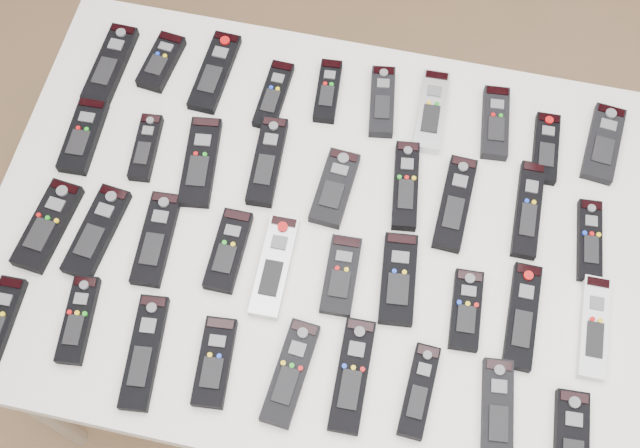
% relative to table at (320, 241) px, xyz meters
% --- Properties ---
extents(ground, '(4.00, 4.00, 0.00)m').
position_rel_table_xyz_m(ground, '(0.07, 0.13, -0.72)').
color(ground, olive).
rests_on(ground, ground).
extents(table, '(1.25, 0.88, 0.78)m').
position_rel_table_xyz_m(table, '(0.00, 0.00, 0.00)').
color(table, white).
rests_on(table, ground).
extents(remote_0, '(0.06, 0.19, 0.02)m').
position_rel_table_xyz_m(remote_0, '(-0.50, 0.27, 0.07)').
color(remote_0, black).
rests_on(remote_0, table).
extents(remote_1, '(0.07, 0.14, 0.02)m').
position_rel_table_xyz_m(remote_1, '(-0.40, 0.30, 0.07)').
color(remote_1, black).
rests_on(remote_1, table).
extents(remote_2, '(0.07, 0.19, 0.02)m').
position_rel_table_xyz_m(remote_2, '(-0.29, 0.30, 0.07)').
color(remote_2, black).
rests_on(remote_2, table).
extents(remote_3, '(0.05, 0.16, 0.02)m').
position_rel_table_xyz_m(remote_3, '(-0.15, 0.27, 0.07)').
color(remote_3, black).
rests_on(remote_3, table).
extents(remote_4, '(0.05, 0.15, 0.02)m').
position_rel_table_xyz_m(remote_4, '(-0.05, 0.30, 0.07)').
color(remote_4, black).
rests_on(remote_4, table).
extents(remote_5, '(0.07, 0.16, 0.02)m').
position_rel_table_xyz_m(remote_5, '(0.06, 0.30, 0.07)').
color(remote_5, black).
rests_on(remote_5, table).
extents(remote_6, '(0.06, 0.19, 0.02)m').
position_rel_table_xyz_m(remote_6, '(0.17, 0.30, 0.07)').
color(remote_6, '#B7B7BC').
rests_on(remote_6, table).
extents(remote_7, '(0.07, 0.16, 0.02)m').
position_rel_table_xyz_m(remote_7, '(0.29, 0.30, 0.07)').
color(remote_7, black).
rests_on(remote_7, table).
extents(remote_8, '(0.05, 0.15, 0.02)m').
position_rel_table_xyz_m(remote_8, '(0.40, 0.26, 0.07)').
color(remote_8, black).
rests_on(remote_8, table).
extents(remote_9, '(0.08, 0.18, 0.02)m').
position_rel_table_xyz_m(remote_9, '(0.51, 0.29, 0.07)').
color(remote_9, black).
rests_on(remote_9, table).
extents(remote_10, '(0.06, 0.17, 0.02)m').
position_rel_table_xyz_m(remote_10, '(-0.50, 0.09, 0.07)').
color(remote_10, black).
rests_on(remote_10, table).
extents(remote_11, '(0.06, 0.15, 0.02)m').
position_rel_table_xyz_m(remote_11, '(-0.37, 0.09, 0.07)').
color(remote_11, black).
rests_on(remote_11, table).
extents(remote_12, '(0.08, 0.20, 0.02)m').
position_rel_table_xyz_m(remote_12, '(-0.26, 0.09, 0.07)').
color(remote_12, black).
rests_on(remote_12, table).
extents(remote_13, '(0.06, 0.19, 0.02)m').
position_rel_table_xyz_m(remote_13, '(-0.13, 0.11, 0.07)').
color(remote_13, black).
rests_on(remote_13, table).
extents(remote_14, '(0.07, 0.16, 0.02)m').
position_rel_table_xyz_m(remote_14, '(0.01, 0.08, 0.07)').
color(remote_14, black).
rests_on(remote_14, table).
extents(remote_15, '(0.07, 0.19, 0.02)m').
position_rel_table_xyz_m(remote_15, '(0.14, 0.12, 0.07)').
color(remote_15, black).
rests_on(remote_15, table).
extents(remote_16, '(0.06, 0.20, 0.02)m').
position_rel_table_xyz_m(remote_16, '(0.24, 0.10, 0.07)').
color(remote_16, black).
rests_on(remote_16, table).
extents(remote_17, '(0.05, 0.20, 0.02)m').
position_rel_table_xyz_m(remote_17, '(0.38, 0.12, 0.07)').
color(remote_17, black).
rests_on(remote_17, table).
extents(remote_18, '(0.05, 0.17, 0.02)m').
position_rel_table_xyz_m(remote_18, '(0.50, 0.08, 0.07)').
color(remote_18, black).
rests_on(remote_18, table).
extents(remote_19, '(0.08, 0.19, 0.02)m').
position_rel_table_xyz_m(remote_19, '(-0.50, -0.11, 0.07)').
color(remote_19, black).
rests_on(remote_19, table).
extents(remote_20, '(0.08, 0.19, 0.02)m').
position_rel_table_xyz_m(remote_20, '(-0.41, -0.10, 0.07)').
color(remote_20, black).
rests_on(remote_20, table).
extents(remote_21, '(0.07, 0.19, 0.02)m').
position_rel_table_xyz_m(remote_21, '(-0.29, -0.09, 0.07)').
color(remote_21, black).
rests_on(remote_21, table).
extents(remote_22, '(0.06, 0.16, 0.02)m').
position_rel_table_xyz_m(remote_22, '(-0.16, -0.09, 0.07)').
color(remote_22, black).
rests_on(remote_22, table).
extents(remote_23, '(0.06, 0.20, 0.02)m').
position_rel_table_xyz_m(remote_23, '(-0.06, -0.10, 0.07)').
color(remote_23, '#B7B7BC').
rests_on(remote_23, table).
extents(remote_24, '(0.06, 0.15, 0.02)m').
position_rel_table_xyz_m(remote_24, '(0.06, -0.09, 0.07)').
color(remote_24, black).
rests_on(remote_24, table).
extents(remote_25, '(0.08, 0.18, 0.02)m').
position_rel_table_xyz_m(remote_25, '(0.16, -0.07, 0.07)').
color(remote_25, black).
rests_on(remote_25, table).
extents(remote_26, '(0.06, 0.15, 0.02)m').
position_rel_table_xyz_m(remote_26, '(0.29, -0.11, 0.07)').
color(remote_26, black).
rests_on(remote_26, table).
extents(remote_27, '(0.05, 0.20, 0.02)m').
position_rel_table_xyz_m(remote_27, '(0.39, -0.10, 0.07)').
color(remote_27, black).
rests_on(remote_27, table).
extents(remote_28, '(0.05, 0.19, 0.02)m').
position_rel_table_xyz_m(remote_28, '(0.52, -0.09, 0.07)').
color(remote_28, silver).
rests_on(remote_28, table).
extents(remote_29, '(0.05, 0.16, 0.02)m').
position_rel_table_xyz_m(remote_29, '(-0.52, -0.30, 0.07)').
color(remote_29, black).
rests_on(remote_29, table).
extents(remote_30, '(0.06, 0.17, 0.02)m').
position_rel_table_xyz_m(remote_30, '(-0.38, -0.27, 0.07)').
color(remote_30, black).
rests_on(remote_30, table).
extents(remote_31, '(0.07, 0.21, 0.02)m').
position_rel_table_xyz_m(remote_31, '(-0.25, -0.30, 0.07)').
color(remote_31, black).
rests_on(remote_31, table).
extents(remote_32, '(0.07, 0.16, 0.02)m').
position_rel_table_xyz_m(remote_32, '(-0.12, -0.29, 0.07)').
color(remote_32, black).
rests_on(remote_32, table).
extents(remote_33, '(0.07, 0.19, 0.02)m').
position_rel_table_xyz_m(remote_33, '(0.01, -0.28, 0.07)').
color(remote_33, black).
rests_on(remote_33, table).
extents(remote_34, '(0.06, 0.20, 0.02)m').
position_rel_table_xyz_m(remote_34, '(0.11, -0.27, 0.07)').
color(remote_34, black).
rests_on(remote_34, table).
extents(remote_35, '(0.05, 0.16, 0.02)m').
position_rel_table_xyz_m(remote_35, '(0.23, -0.27, 0.07)').
color(remote_35, black).
rests_on(remote_35, table).
extents(remote_36, '(0.07, 0.18, 0.02)m').
position_rel_table_xyz_m(remote_36, '(0.37, -0.27, 0.07)').
color(remote_36, black).
rests_on(remote_36, table).
extents(remote_37, '(0.06, 0.18, 0.02)m').
position_rel_table_xyz_m(remote_37, '(0.49, -0.30, 0.07)').
color(remote_37, black).
rests_on(remote_37, table).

